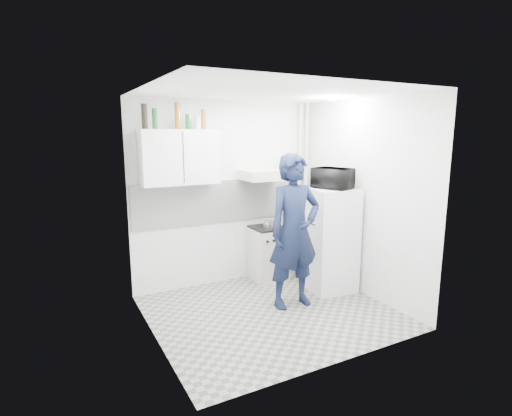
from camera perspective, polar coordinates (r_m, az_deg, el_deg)
name	(u,v)px	position (r m, az deg, el deg)	size (l,w,h in m)	color
floor	(271,312)	(5.05, 2.12, -14.62)	(2.80, 2.80, 0.00)	gray
ceiling	(272,92)	(4.58, 2.35, 16.23)	(2.80, 2.80, 0.00)	white
wall_back	(228,193)	(5.74, -4.08, 2.08)	(2.80, 2.80, 0.00)	silver
wall_left	(151,220)	(4.13, -14.80, -1.64)	(2.60, 2.60, 0.00)	silver
wall_right	(363,198)	(5.47, 14.99, 1.32)	(2.60, 2.60, 0.00)	silver
person	(294,232)	(4.95, 5.49, -3.37)	(0.70, 0.46, 1.92)	black
stove	(268,254)	(5.96, 1.72, -6.58)	(0.48, 0.48, 0.77)	beige
fridge	(331,240)	(5.60, 10.61, -4.47)	(0.59, 0.59, 1.42)	white
stove_top	(268,228)	(5.85, 1.74, -2.82)	(0.46, 0.46, 0.03)	black
saucepan	(269,224)	(5.84, 1.88, -2.25)	(0.16, 0.16, 0.09)	silver
microwave	(333,178)	(5.44, 10.92, 4.19)	(0.34, 0.50, 0.28)	black
bottle_a	(144,116)	(5.14, -15.66, 12.48)	(0.07, 0.07, 0.30)	black
bottle_b	(155,119)	(5.17, -14.27, 12.25)	(0.07, 0.07, 0.25)	#144C1E
bottle_d	(178,116)	(5.25, -11.12, 12.79)	(0.08, 0.08, 0.33)	brown
canister_a	(188,122)	(5.29, -9.63, 12.05)	(0.08, 0.08, 0.19)	#144C1E
canister_b	(198,123)	(5.33, -8.31, 11.91)	(0.08, 0.08, 0.16)	#B2B7BC
bottle_e	(203,119)	(5.36, -7.53, 12.44)	(0.06, 0.06, 0.26)	brown
upper_cabinet	(179,157)	(5.26, -10.91, 7.16)	(1.00, 0.35, 0.70)	white
range_hood	(263,175)	(5.68, 1.08, 4.76)	(0.60, 0.50, 0.14)	beige
backsplash	(228,201)	(5.74, -4.01, 1.07)	(2.74, 0.03, 0.60)	white
pipe_a	(305,188)	(6.31, 7.07, 2.81)	(0.05, 0.05, 2.60)	beige
pipe_b	(299,189)	(6.24, 6.17, 2.74)	(0.04, 0.04, 2.60)	beige
ceiling_spot_fixture	(333,100)	(5.31, 10.88, 14.97)	(0.10, 0.10, 0.02)	white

